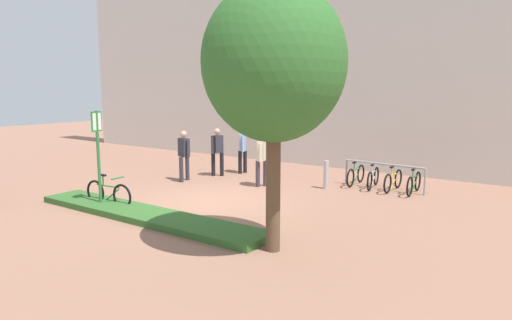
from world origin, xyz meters
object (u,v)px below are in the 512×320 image
(bike_at_sign, at_px, (108,193))
(bike_rack_cluster, at_px, (383,178))
(bollard_steel, at_px, (326,175))
(person_shirt_blue, at_px, (262,156))
(person_shirt_white, at_px, (243,147))
(person_suited_dark, at_px, (217,149))
(tree_sidewalk, at_px, (274,63))
(parking_sign_post, at_px, (98,145))
(person_suited_navy, at_px, (184,153))

(bike_at_sign, xyz_separation_m, bike_rack_cluster, (5.35, 6.26, -0.00))
(bollard_steel, xyz_separation_m, person_shirt_blue, (-1.87, -0.87, 0.53))
(bike_at_sign, bearing_deg, person_shirt_white, 89.14)
(bike_rack_cluster, relative_size, person_suited_dark, 1.54)
(bike_at_sign, distance_m, person_shirt_white, 5.97)
(tree_sidewalk, bearing_deg, bollard_steel, 106.13)
(parking_sign_post, relative_size, person_shirt_white, 1.50)
(person_suited_navy, xyz_separation_m, person_shirt_white, (0.75, 2.32, 0.00))
(parking_sign_post, distance_m, bollard_steel, 6.85)
(person_shirt_blue, bearing_deg, bike_at_sign, -114.06)
(tree_sidewalk, distance_m, person_suited_navy, 7.74)
(bike_rack_cluster, bearing_deg, person_suited_navy, -156.24)
(tree_sidewalk, bearing_deg, person_shirt_blue, 126.36)
(parking_sign_post, height_order, person_suited_navy, parking_sign_post)
(person_shirt_blue, height_order, person_shirt_white, same)
(parking_sign_post, relative_size, person_suited_navy, 1.50)
(tree_sidewalk, height_order, bike_at_sign, tree_sidewalk)
(bike_at_sign, distance_m, person_suited_navy, 3.73)
(person_suited_navy, relative_size, person_shirt_white, 1.00)
(tree_sidewalk, bearing_deg, parking_sign_post, 179.03)
(bollard_steel, relative_size, person_shirt_blue, 0.52)
(bike_at_sign, height_order, bike_rack_cluster, bike_at_sign)
(tree_sidewalk, relative_size, person_suited_navy, 2.97)
(person_shirt_blue, xyz_separation_m, person_shirt_white, (-1.88, 1.51, 0.00))
(parking_sign_post, bearing_deg, bollard_steel, 54.94)
(person_shirt_blue, xyz_separation_m, person_suited_dark, (-2.31, 0.56, 0.00))
(person_suited_navy, bearing_deg, bike_rack_cluster, 23.76)
(bike_at_sign, bearing_deg, person_shirt_blue, 65.94)
(person_suited_navy, bearing_deg, tree_sidewalk, -32.71)
(person_shirt_white, bearing_deg, person_suited_dark, -113.99)
(bike_rack_cluster, xyz_separation_m, bollard_steel, (-1.50, -0.97, 0.10))
(parking_sign_post, distance_m, person_suited_navy, 3.96)
(tree_sidewalk, distance_m, person_shirt_blue, 6.45)
(person_shirt_blue, bearing_deg, person_suited_dark, 166.29)
(bike_at_sign, distance_m, bike_rack_cluster, 8.23)
(bike_rack_cluster, height_order, person_suited_navy, person_suited_navy)
(bike_rack_cluster, height_order, bollard_steel, bollard_steel)
(bollard_steel, bearing_deg, person_suited_dark, -175.85)
(bike_rack_cluster, bearing_deg, parking_sign_post, -129.64)
(tree_sidewalk, relative_size, person_shirt_blue, 2.97)
(tree_sidewalk, distance_m, person_suited_dark, 8.29)
(person_shirt_white, bearing_deg, tree_sidewalk, -49.32)
(bollard_steel, distance_m, person_shirt_blue, 2.13)
(bollard_steel, relative_size, person_shirt_white, 0.52)
(bike_rack_cluster, distance_m, person_suited_navy, 6.60)
(person_shirt_white, bearing_deg, parking_sign_post, -91.09)
(bollard_steel, xyz_separation_m, person_suited_dark, (-4.18, -0.30, 0.53))
(bollard_steel, xyz_separation_m, person_suited_navy, (-4.51, -1.67, 0.53))
(parking_sign_post, height_order, person_shirt_white, parking_sign_post)
(parking_sign_post, bearing_deg, bike_at_sign, 83.02)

